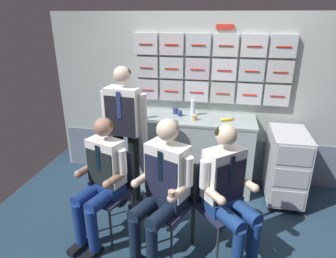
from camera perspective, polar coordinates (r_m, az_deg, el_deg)
ground at (r=3.15m, az=6.11°, el=-21.52°), size 4.80×4.80×0.04m
galley_bulkhead at (r=3.82m, az=8.56°, el=5.59°), size 4.20×0.14×2.15m
galley_counter at (r=3.80m, az=4.33°, el=-4.47°), size 1.55×0.53×0.93m
service_trolley at (r=3.74m, az=21.81°, el=-6.47°), size 0.40×0.65×0.87m
folding_chair_left at (r=3.06m, az=-10.50°, el=-10.05°), size 0.51×0.51×0.87m
crew_member_left at (r=2.88m, az=-12.85°, el=-8.95°), size 0.52×0.65×1.25m
folding_chair_center at (r=2.84m, az=0.81°, el=-12.39°), size 0.53×0.53×0.87m
crew_member_center at (r=2.63m, az=-1.14°, el=-10.55°), size 0.57×0.70×1.31m
folding_chair_right at (r=2.84m, az=9.23°, el=-12.63°), size 0.56×0.56×0.87m
crew_member_right at (r=2.65m, az=11.66°, el=-11.32°), size 0.62×0.65×1.27m
crew_member_standing at (r=3.25m, az=-8.34°, el=0.24°), size 0.52×0.29×1.63m
water_bottle_clear at (r=3.56m, az=-5.15°, el=3.74°), size 0.07×0.07×0.24m
water_bottle_short at (r=3.67m, az=4.87°, el=4.35°), size 0.06×0.06×0.24m
paper_cup_tan at (r=3.66m, az=2.29°, el=3.07°), size 0.06×0.06×0.07m
coffee_cup_spare at (r=3.53m, az=5.06°, el=2.28°), size 0.07×0.07×0.07m
espresso_cup_small at (r=3.75m, az=1.45°, el=3.59°), size 0.07×0.07×0.08m
coffee_cup_white at (r=3.68m, az=-6.16°, el=3.08°), size 0.07×0.07×0.07m
snack_banana at (r=3.56m, az=11.29°, el=1.84°), size 0.17×0.10×0.04m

